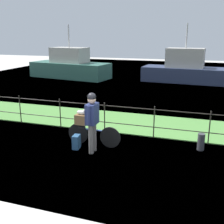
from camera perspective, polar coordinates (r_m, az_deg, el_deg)
ground_plane at (r=7.33m, az=-0.61°, el=-9.85°), size 60.00×60.00×0.00m
grass_strip at (r=10.17m, az=5.21°, el=-2.34°), size 27.00×2.40×0.03m
harbor_water at (r=19.21m, az=11.71°, el=6.02°), size 30.00×30.00×0.00m
iron_fence at (r=8.84m, az=3.45°, el=-1.14°), size 18.04×0.04×1.03m
bicycle_main at (r=8.14m, az=-3.89°, el=-4.67°), size 1.63×0.17×0.62m
wooden_crate at (r=8.14m, az=-6.31°, el=-1.50°), size 0.34×0.28×0.29m
terrier_dog at (r=8.07m, az=-6.20°, el=-0.00°), size 0.32×0.14×0.18m
cyclist_person at (r=7.47m, az=-4.12°, el=-1.11°), size 0.27×0.54×1.68m
backpack_on_paving at (r=8.00m, az=-7.35°, el=-6.13°), size 0.21×0.30×0.40m
mooring_bollard at (r=8.22m, az=17.87°, el=-5.88°), size 0.20×0.20×0.48m
moored_boat_near at (r=19.55m, az=14.68°, el=8.40°), size 5.66×2.36×3.85m
moored_boat_mid at (r=21.06m, az=-8.67°, el=9.24°), size 6.26×3.03×3.80m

